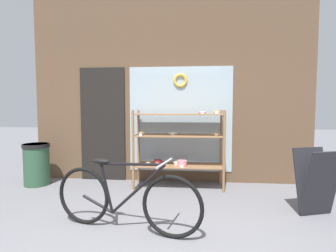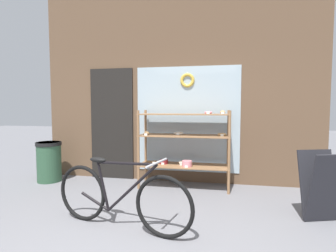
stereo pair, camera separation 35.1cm
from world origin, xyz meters
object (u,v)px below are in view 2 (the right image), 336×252
(sandwich_board, at_px, (322,186))
(display_case, at_px, (184,142))
(trash_bin, at_px, (49,160))
(bicycle, at_px, (120,197))

(sandwich_board, bearing_deg, display_case, 133.40)
(display_case, relative_size, trash_bin, 2.08)
(display_case, relative_size, sandwich_board, 1.82)
(bicycle, height_order, trash_bin, bicycle)
(display_case, height_order, trash_bin, display_case)
(sandwich_board, bearing_deg, bicycle, 178.31)
(trash_bin, bearing_deg, sandwich_board, -11.80)
(display_case, bearing_deg, trash_bin, -177.48)
(display_case, bearing_deg, bicycle, -107.03)
(sandwich_board, distance_m, trash_bin, 4.40)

